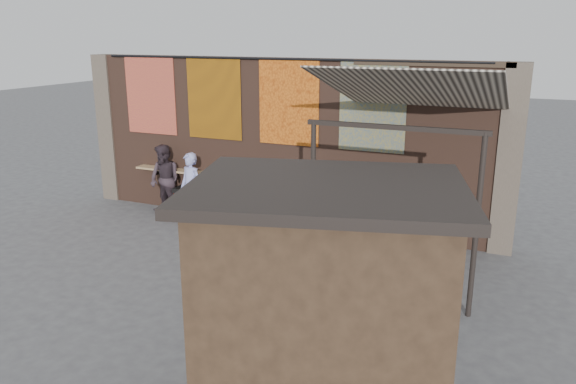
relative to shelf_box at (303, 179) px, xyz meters
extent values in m
plane|color=#474749|center=(-0.75, -2.30, -1.24)|extent=(70.00, 70.00, 0.00)
cube|color=brown|center=(-0.75, 0.40, 0.76)|extent=(10.00, 0.40, 4.00)
cube|color=#4C4238|center=(-5.95, 0.40, 0.76)|extent=(0.50, 0.50, 4.00)
cube|color=#4C4238|center=(4.45, 0.40, 0.76)|extent=(0.50, 0.50, 4.00)
cube|color=#9E7A51|center=(-0.75, 0.03, -0.14)|extent=(8.00, 0.32, 0.05)
cube|color=white|center=(0.00, 0.00, 0.00)|extent=(0.63, 0.30, 0.24)
cube|color=maroon|center=(-4.35, 0.18, 1.76)|extent=(1.50, 0.02, 2.00)
cube|color=orange|center=(-2.45, 0.18, 1.76)|extent=(1.50, 0.02, 2.00)
cube|color=orange|center=(-0.45, 0.18, 1.76)|extent=(1.50, 0.02, 2.00)
cube|color=navy|center=(1.55, 0.18, 1.76)|extent=(1.50, 0.02, 2.00)
cylinder|color=black|center=(-0.75, 0.17, 2.74)|extent=(9.50, 0.06, 0.06)
imported|color=#999EDF|center=(-2.66, -0.71, -0.35)|extent=(0.75, 0.60, 1.79)
imported|color=#33272F|center=(-3.71, -0.30, -0.33)|extent=(1.00, 0.85, 1.82)
imported|color=black|center=(1.34, -2.17, -0.40)|extent=(1.06, 0.70, 1.68)
imported|color=#58575C|center=(2.94, -3.07, -0.42)|extent=(1.19, 1.19, 1.66)
imported|color=#9A7E62|center=(2.83, -1.00, -0.51)|extent=(0.84, 0.84, 1.48)
cube|color=black|center=(2.82, -6.35, 0.19)|extent=(3.07, 2.60, 2.88)
cube|color=black|center=(2.82, -6.35, 1.69)|extent=(3.46, 2.97, 0.12)
cube|color=gold|center=(2.56, -5.36, 0.84)|extent=(1.17, 0.35, 0.50)
cube|color=#473321|center=(2.56, -5.36, -0.19)|extent=(2.16, 0.66, 0.06)
cube|color=beige|center=(2.75, -1.40, 2.31)|extent=(3.20, 3.28, 0.97)
cube|color=#33261C|center=(2.75, 0.19, 2.71)|extent=(3.30, 0.08, 0.12)
cube|color=black|center=(2.75, -2.90, 1.84)|extent=(3.00, 0.08, 0.08)
cylinder|color=black|center=(1.35, -2.90, 0.31)|extent=(0.09, 0.09, 3.10)
cylinder|color=black|center=(4.15, -2.90, 0.31)|extent=(0.09, 0.09, 3.10)
camera|label=1|loc=(4.75, -11.85, 3.30)|focal=35.00mm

